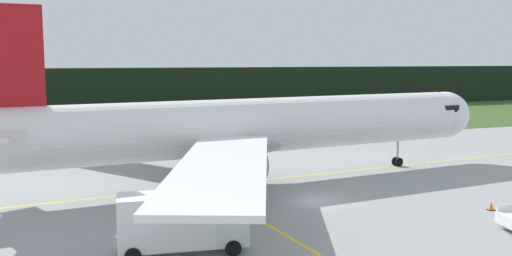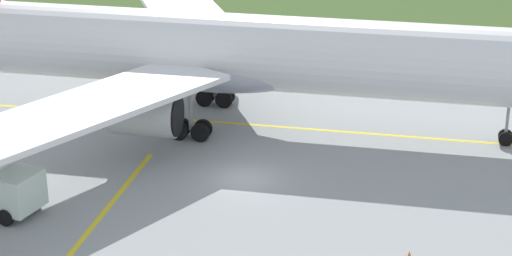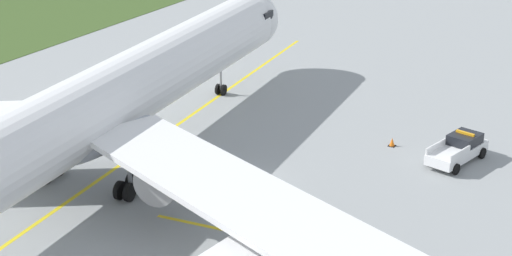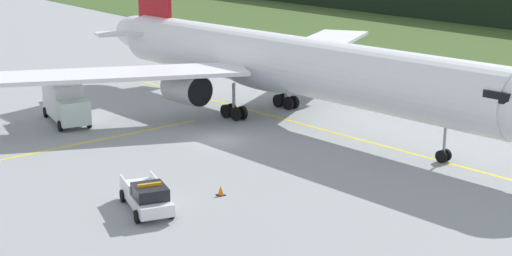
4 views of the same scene
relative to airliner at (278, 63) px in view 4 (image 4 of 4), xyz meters
The scene contains 7 objects.
ground 10.08m from the airliner, 68.02° to the right, with size 320.00×320.00×0.00m, color gray.
taxiway_centerline_main 4.94m from the airliner, ahead, with size 69.02×0.30×0.01m, color yellow.
taxiway_centerline_spur 22.04m from the airliner, 94.23° to the right, with size 30.02×0.30×0.01m, color yellow.
airliner is the anchor object (origin of this frame).
ops_pickup_truck 24.27m from the airliner, 55.06° to the right, with size 5.62×3.10×1.94m.
catering_truck 18.66m from the airliner, 120.04° to the right, with size 7.41×3.38×3.57m.
apron_cone 20.76m from the airliner, 46.57° to the right, with size 0.50×0.50×0.63m.
Camera 4 is at (46.56, -28.84, 15.55)m, focal length 50.75 mm.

